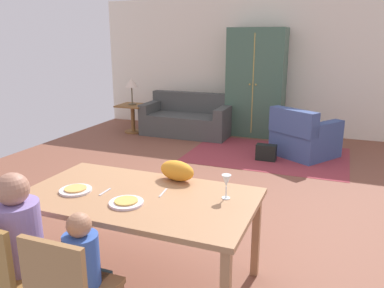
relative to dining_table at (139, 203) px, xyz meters
The scene contains 21 objects.
ground_plane 2.31m from the dining_table, 91.42° to the left, with size 7.43×6.67×0.02m, color brown.
back_wall 5.62m from the dining_table, 90.56° to the left, with size 7.43×0.10×2.70m, color white.
dining_table is the anchor object (origin of this frame).
plate_near_man 0.51m from the dining_table, 166.23° to the right, with size 0.25×0.25×0.02m, color silver.
pizza_near_man 0.51m from the dining_table, 166.23° to the right, with size 0.17×0.17×0.01m, color #E6A752.
plate_near_child 0.20m from the dining_table, 90.00° to the right, with size 0.25×0.25×0.02m, color silver.
pizza_near_child 0.20m from the dining_table, 90.00° to the right, with size 0.17×0.17×0.01m, color gold.
wine_glass 0.70m from the dining_table, 15.69° to the left, with size 0.07×0.07×0.19m.
fork 0.28m from the dining_table, 169.40° to the right, with size 0.02×0.15×0.01m, color silver.
knife 0.20m from the dining_table, 31.97° to the left, with size 0.01×0.17×0.01m, color silver.
dining_chair_man 1.01m from the dining_table, 120.04° to the right, with size 0.44×0.44×0.87m.
person_man 0.85m from the dining_table, 125.69° to the right, with size 0.30×0.41×1.11m.
person_child 0.73m from the dining_table, 90.03° to the right, with size 0.22×0.29×0.92m.
cat 0.45m from the dining_table, 69.17° to the left, with size 0.32×0.16×0.17m, color orange.
area_rug 3.95m from the dining_table, 85.86° to the left, with size 2.60×1.80×0.01m, color #94333B.
couch 4.99m from the dining_table, 107.78° to the left, with size 1.75×0.86×0.82m.
armchair 4.13m from the dining_table, 78.29° to the left, with size 1.18×1.18×0.82m.
armoire 5.21m from the dining_table, 92.69° to the left, with size 1.10×0.59×2.10m.
side_table 5.21m from the dining_table, 120.53° to the left, with size 0.56×0.56×0.58m.
table_lamp 5.21m from the dining_table, 120.53° to the left, with size 0.26×0.26×0.54m.
handbag 3.64m from the dining_table, 84.97° to the left, with size 0.32×0.16×0.26m, color black.
Camera 1 is at (1.44, -3.86, 1.92)m, focal length 36.19 mm.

